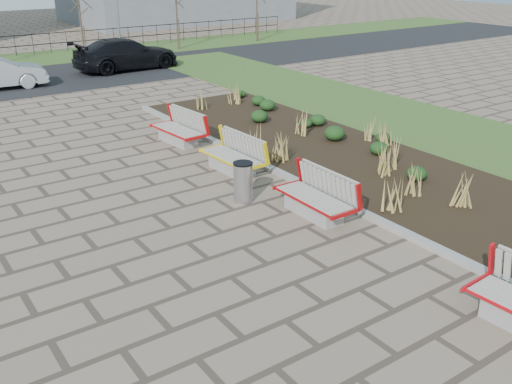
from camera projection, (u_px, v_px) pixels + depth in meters
ground at (286, 321)px, 9.35m from camera, size 120.00×120.00×0.00m
planting_bed at (351, 161)px, 16.41m from camera, size 4.50×18.00×0.10m
planting_curb at (287, 177)px, 15.17m from camera, size 0.16×18.00×0.15m
grass_verge_near at (455, 134)px, 18.94m from camera, size 5.00×38.00×0.04m
bench_b at (314, 196)px, 12.91m from camera, size 0.91×2.11×1.00m
bench_c at (231, 155)px, 15.52m from camera, size 0.99×2.14×1.00m
bench_d at (177, 128)px, 17.90m from camera, size 1.08×2.17×1.00m
litter_bin at (243, 183)px, 13.66m from camera, size 0.46×0.46×0.98m
car_black at (126, 54)px, 29.13m from camera, size 5.51×2.46×1.57m
tree_d at (81, 22)px, 31.76m from camera, size 1.40×1.40×4.00m
tree_e at (177, 16)px, 34.93m from camera, size 1.40×1.40×4.00m
tree_f at (257, 10)px, 38.10m from camera, size 1.40×1.40×4.00m
lamp_east at (117, 2)px, 32.05m from camera, size 0.24×0.60×6.00m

